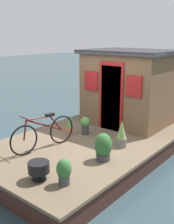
{
  "coord_description": "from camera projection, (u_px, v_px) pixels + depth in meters",
  "views": [
    {
      "loc": [
        -5.08,
        -3.99,
        2.91
      ],
      "look_at": [
        -0.2,
        0.0,
        1.16
      ],
      "focal_mm": 44.71,
      "sensor_mm": 36.0,
      "label": 1
    }
  ],
  "objects": [
    {
      "name": "houseboat_deck",
      "position": [
        92.0,
        146.0,
        6.94
      ],
      "size": [
        5.53,
        3.23,
        0.46
      ],
      "color": "brown",
      "rests_on": "ground_plane"
    },
    {
      "name": "ground_plane",
      "position": [
        92.0,
        155.0,
        7.0
      ],
      "size": [
        60.0,
        60.0,
        0.0
      ],
      "primitive_type": "plane",
      "color": "#2D4247"
    },
    {
      "name": "charcoal_grill",
      "position": [
        39.0,
        168.0,
        4.84
      ],
      "size": [
        0.38,
        0.38,
        0.33
      ],
      "color": "black",
      "rests_on": "houseboat_deck"
    },
    {
      "name": "houseboat_cabin",
      "position": [
        129.0,
        87.0,
        7.84
      ],
      "size": [
        1.93,
        2.39,
        2.06
      ],
      "color": "brown",
      "rests_on": "houseboat_deck"
    },
    {
      "name": "potted_plant_thyme",
      "position": [
        69.0,
        125.0,
        7.05
      ],
      "size": [
        0.18,
        0.18,
        0.54
      ],
      "color": "#C6754C",
      "rests_on": "houseboat_deck"
    },
    {
      "name": "potted_plant_mint",
      "position": [
        64.0,
        171.0,
        4.67
      ],
      "size": [
        0.26,
        0.26,
        0.47
      ],
      "color": "#38383D",
      "rests_on": "houseboat_deck"
    },
    {
      "name": "bicycle",
      "position": [
        44.0,
        133.0,
        6.12
      ],
      "size": [
        1.65,
        0.5,
        0.79
      ],
      "color": "black",
      "rests_on": "houseboat_deck"
    },
    {
      "name": "potted_plant_basil",
      "position": [
        121.0,
        135.0,
        6.24
      ],
      "size": [
        0.24,
        0.24,
        0.62
      ],
      "color": "slate",
      "rests_on": "houseboat_deck"
    },
    {
      "name": "potted_plant_lavender",
      "position": [
        103.0,
        147.0,
        5.58
      ],
      "size": [
        0.35,
        0.35,
        0.57
      ],
      "color": "#38383D",
      "rests_on": "houseboat_deck"
    },
    {
      "name": "potted_plant_ivy",
      "position": [
        85.0,
        124.0,
        7.07
      ],
      "size": [
        0.25,
        0.25,
        0.45
      ],
      "color": "#38383D",
      "rests_on": "houseboat_deck"
    }
  ]
}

